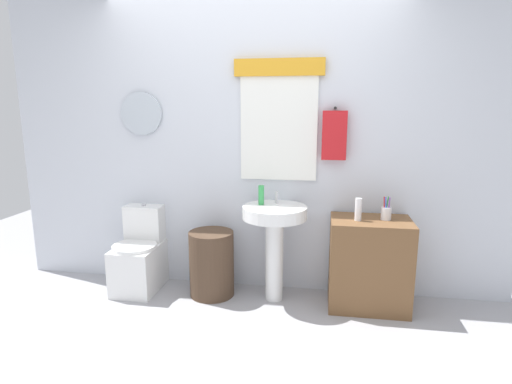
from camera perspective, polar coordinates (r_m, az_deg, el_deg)
name	(u,v)px	position (r m, az deg, el deg)	size (l,w,h in m)	color
ground_plane	(225,353)	(2.95, -4.33, -21.33)	(8.00, 8.00, 0.00)	#A3A3A8
back_wall	(254,143)	(3.62, -0.32, 6.85)	(4.40, 0.18, 2.60)	silver
toilet	(140,257)	(3.88, -15.74, -8.67)	(0.38, 0.51, 0.75)	white
laundry_hamper	(212,264)	(3.63, -6.15, -9.80)	(0.38, 0.38, 0.57)	#4C3828
pedestal_sink	(275,230)	(3.42, 2.58, -5.21)	(0.53, 0.53, 0.81)	white
faucet	(276,197)	(3.48, 2.85, -0.74)	(0.03, 0.03, 0.10)	silver
wooden_cabinet	(369,263)	(3.51, 15.35, -9.50)	(0.63, 0.44, 0.73)	brown
soap_bottle	(261,195)	(3.42, 0.72, -0.41)	(0.05, 0.05, 0.16)	green
lotion_bottle	(358,209)	(3.32, 13.95, -2.35)	(0.05, 0.05, 0.18)	white
toothbrush_cup	(386,213)	(3.41, 17.54, -2.77)	(0.08, 0.08, 0.19)	silver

